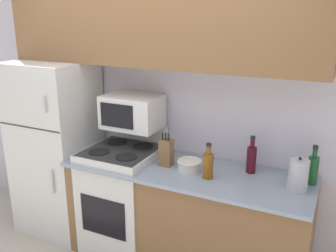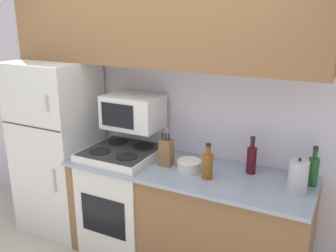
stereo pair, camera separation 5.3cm
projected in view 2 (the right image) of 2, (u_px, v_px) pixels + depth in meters
wall_back at (167, 107)px, 3.36m from camera, size 8.00×0.05×2.55m
lower_cabinets at (185, 217)px, 3.15m from camera, size 2.00×0.67×0.88m
refrigerator at (58, 148)px, 3.62m from camera, size 0.71×0.65×1.67m
upper_cabinets at (156, 30)px, 2.99m from camera, size 2.71×0.35×0.58m
stove at (124, 196)px, 3.39m from camera, size 0.60×0.66×1.11m
microwave at (133, 112)px, 3.26m from camera, size 0.49×0.35×0.29m
knife_block at (166, 152)px, 3.06m from camera, size 0.10×0.09×0.28m
bowl at (189, 165)px, 2.98m from camera, size 0.20×0.20×0.08m
bottle_wine_green at (313, 170)px, 2.71m from camera, size 0.08×0.08×0.30m
bottle_wine_red at (251, 159)px, 2.91m from camera, size 0.08×0.08×0.30m
bottle_whiskey at (208, 165)px, 2.82m from camera, size 0.08×0.08×0.28m
kettle at (298, 177)px, 2.61m from camera, size 0.14×0.14×0.26m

